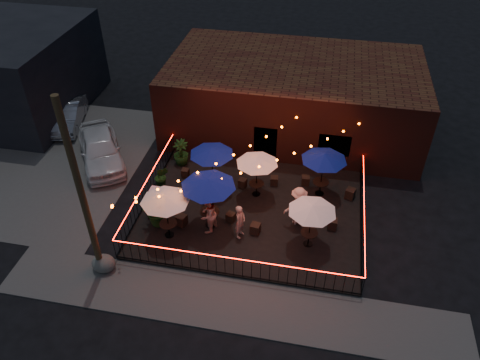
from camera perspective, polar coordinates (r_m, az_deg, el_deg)
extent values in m
plane|color=black|center=(20.55, 0.40, -7.69)|extent=(110.00, 110.00, 0.00)
cube|color=black|center=(21.91, 1.39, -3.86)|extent=(10.00, 8.00, 0.15)
cube|color=#494543|center=(18.47, -1.57, -14.77)|extent=(18.00, 2.50, 0.05)
cube|color=#494543|center=(27.52, -23.25, 2.37)|extent=(11.00, 12.00, 0.02)
cube|color=#3D1710|center=(27.26, 6.55, 10.11)|extent=(14.00, 8.00, 4.00)
cube|color=black|center=(24.50, 3.12, 4.30)|extent=(1.20, 0.24, 2.20)
cube|color=black|center=(24.09, 11.43, 4.31)|extent=(1.60, 0.24, 1.20)
cylinder|color=#372B16|center=(17.65, -18.72, -1.77)|extent=(0.26, 0.26, 8.00)
cube|color=black|center=(19.07, -0.76, -11.46)|extent=(10.00, 0.04, 0.04)
cube|color=black|center=(18.37, -0.78, -9.61)|extent=(10.00, 0.04, 0.04)
cube|color=red|center=(18.35, -0.78, -9.54)|extent=(10.00, 0.03, 0.02)
cube|color=black|center=(22.96, -10.99, -1.87)|extent=(0.04, 8.00, 0.04)
cube|color=black|center=(22.38, -11.27, -0.07)|extent=(0.04, 8.00, 0.04)
cube|color=red|center=(22.37, -11.28, -0.01)|extent=(0.03, 8.00, 0.02)
cube|color=black|center=(21.78, 14.51, -5.15)|extent=(0.04, 8.00, 0.04)
cube|color=black|center=(21.18, 14.89, -3.34)|extent=(0.04, 8.00, 0.04)
cube|color=red|center=(21.16, 14.91, -3.28)|extent=(0.03, 8.00, 0.02)
cylinder|color=black|center=(20.90, -8.58, -6.62)|extent=(0.42, 0.42, 0.03)
cylinder|color=black|center=(20.67, -8.66, -5.96)|extent=(0.06, 0.06, 0.68)
cylinder|color=black|center=(20.43, -8.75, -5.25)|extent=(0.76, 0.76, 0.04)
cylinder|color=black|center=(20.13, -8.87, -4.35)|extent=(0.04, 0.04, 2.28)
cone|color=silver|center=(19.48, -9.15, -2.19)|extent=(2.74, 2.74, 0.33)
cylinder|color=black|center=(23.18, -3.28, -0.85)|extent=(0.42, 0.42, 0.03)
cylinder|color=black|center=(22.97, -3.31, -0.19)|extent=(0.06, 0.06, 0.69)
cylinder|color=black|center=(22.74, -3.35, 0.51)|extent=(0.77, 0.77, 0.04)
cylinder|color=black|center=(22.48, -3.39, 1.40)|extent=(0.04, 0.04, 2.31)
cone|color=navy|center=(21.88, -3.48, 3.52)|extent=(2.41, 2.41, 0.34)
cylinder|color=black|center=(21.18, -3.62, -5.42)|extent=(0.48, 0.48, 0.03)
cylinder|color=black|center=(20.92, -3.66, -4.66)|extent=(0.06, 0.06, 0.78)
cylinder|color=black|center=(20.65, -3.71, -3.85)|extent=(0.87, 0.87, 0.04)
cylinder|color=black|center=(20.32, -3.76, -2.81)|extent=(0.05, 0.05, 2.60)
cone|color=navy|center=(19.59, -3.90, -0.31)|extent=(2.39, 2.39, 0.38)
cylinder|color=black|center=(22.75, 1.98, -1.71)|extent=(0.40, 0.40, 0.03)
cylinder|color=black|center=(22.54, 2.00, -1.08)|extent=(0.05, 0.05, 0.65)
cylinder|color=black|center=(22.33, 2.02, -0.42)|extent=(0.72, 0.72, 0.04)
cylinder|color=black|center=(22.07, 2.04, 0.42)|extent=(0.04, 0.04, 2.16)
cone|color=silver|center=(21.50, 2.10, 2.41)|extent=(2.19, 2.19, 0.32)
cylinder|color=black|center=(20.51, 8.27, -7.69)|extent=(0.40, 0.40, 0.03)
cylinder|color=black|center=(20.27, 8.36, -7.05)|extent=(0.06, 0.06, 0.66)
cylinder|color=black|center=(20.04, 8.44, -6.37)|extent=(0.73, 0.73, 0.04)
cylinder|color=black|center=(19.74, 8.56, -5.50)|extent=(0.04, 0.04, 2.20)
cone|color=silver|center=(19.10, 8.82, -3.41)|extent=(2.53, 2.53, 0.32)
cylinder|color=black|center=(23.10, 9.65, -1.60)|extent=(0.43, 0.43, 0.03)
cylinder|color=black|center=(22.88, 9.74, -0.94)|extent=(0.06, 0.06, 0.70)
cylinder|color=black|center=(22.65, 9.84, -0.23)|extent=(0.78, 0.78, 0.04)
cylinder|color=black|center=(22.38, 9.96, 0.67)|extent=(0.04, 0.04, 2.34)
cone|color=navy|center=(21.78, 10.25, 2.80)|extent=(2.55, 2.55, 0.34)
cube|color=black|center=(21.80, -10.71, -3.93)|extent=(0.43, 0.43, 0.42)
cube|color=black|center=(21.17, -7.15, -4.87)|extent=(0.54, 0.54, 0.50)
cube|color=black|center=(23.90, -6.68, 0.88)|extent=(0.35, 0.35, 0.41)
cube|color=black|center=(23.32, -5.27, 0.03)|extent=(0.48, 0.48, 0.48)
cube|color=black|center=(21.21, -1.13, -4.54)|extent=(0.46, 0.46, 0.43)
cube|color=black|center=(20.64, 1.89, -5.92)|extent=(0.46, 0.46, 0.48)
cube|color=black|center=(23.07, 0.31, -0.36)|extent=(0.44, 0.44, 0.43)
cube|color=black|center=(23.27, 4.19, -0.08)|extent=(0.41, 0.41, 0.44)
cube|color=black|center=(21.29, 7.06, -4.62)|extent=(0.42, 0.42, 0.46)
cube|color=black|center=(21.24, 11.20, -5.27)|extent=(0.42, 0.42, 0.48)
cube|color=black|center=(23.44, 7.99, -0.05)|extent=(0.42, 0.42, 0.45)
cube|color=black|center=(23.02, 13.30, -1.60)|extent=(0.53, 0.53, 0.49)
imported|color=tan|center=(20.08, 0.02, -5.09)|extent=(0.54, 0.69, 1.67)
imported|color=tan|center=(20.29, -3.93, -4.18)|extent=(0.98, 1.11, 1.91)
imported|color=#D7A589|center=(20.76, 7.12, -3.20)|extent=(1.44, 1.16, 1.95)
imported|color=#173D10|center=(21.04, -9.88, -3.62)|extent=(1.42, 1.24, 1.54)
imported|color=#18340E|center=(23.06, -9.54, 0.39)|extent=(0.72, 0.58, 1.30)
imported|color=#0F3810|center=(24.50, -7.22, 3.34)|extent=(0.81, 0.81, 1.41)
cube|color=#0E58A8|center=(22.45, -10.09, -1.87)|extent=(0.56, 0.41, 0.73)
cube|color=silver|center=(22.21, -10.20, -1.12)|extent=(0.60, 0.44, 0.05)
ellipsoid|color=#4F4F4A|center=(20.05, -16.28, -9.74)|extent=(1.11, 1.01, 0.73)
imported|color=white|center=(25.68, -16.65, 3.67)|extent=(4.33, 5.29, 1.70)
imported|color=#A6A5AE|center=(29.64, -20.23, 7.42)|extent=(2.44, 4.36, 1.36)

